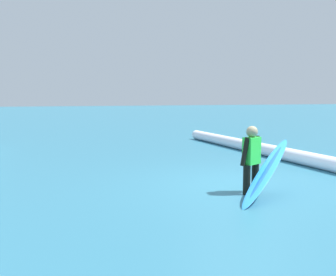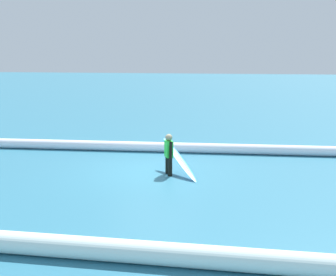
% 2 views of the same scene
% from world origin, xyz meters
% --- Properties ---
extents(ground_plane, '(134.74, 134.74, 0.00)m').
position_xyz_m(ground_plane, '(0.00, 0.00, 0.00)').
color(ground_plane, teal).
extents(surfer, '(0.33, 0.55, 1.31)m').
position_xyz_m(surfer, '(-0.69, 0.31, 0.72)').
color(surfer, black).
rests_on(surfer, ground_plane).
extents(surfboard, '(1.50, 1.85, 1.00)m').
position_xyz_m(surfboard, '(-1.00, 0.17, 0.49)').
color(surfboard, '#268CE5').
rests_on(surfboard, ground_plane).
extents(wave_crest_foreground, '(17.85, 1.22, 0.38)m').
position_xyz_m(wave_crest_foreground, '(-0.39, -2.74, 0.19)').
color(wave_crest_foreground, white).
rests_on(wave_crest_foreground, ground_plane).
extents(wave_crest_midground, '(15.68, 0.48, 0.43)m').
position_xyz_m(wave_crest_midground, '(0.70, 5.99, 0.21)').
color(wave_crest_midground, white).
rests_on(wave_crest_midground, ground_plane).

